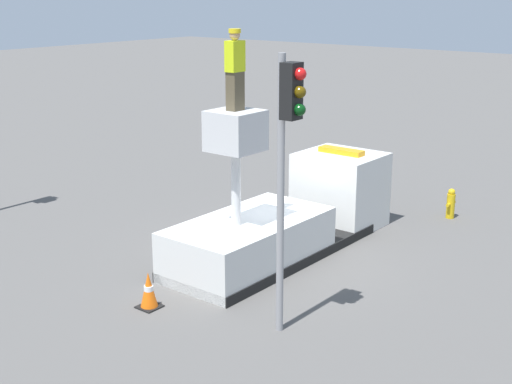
{
  "coord_description": "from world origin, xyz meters",
  "views": [
    {
      "loc": [
        -13.22,
        -9.97,
        6.38
      ],
      "look_at": [
        -2.26,
        -1.25,
        2.37
      ],
      "focal_mm": 50.0,
      "sensor_mm": 36.0,
      "label": 1
    }
  ],
  "objects": [
    {
      "name": "bucket_truck",
      "position": [
        0.61,
        0.0,
        0.81
      ],
      "size": [
        7.07,
        2.19,
        3.81
      ],
      "color": "black",
      "rests_on": "ground"
    },
    {
      "name": "fire_hydrant",
      "position": [
        5.57,
        -2.17,
        0.43
      ],
      "size": [
        0.48,
        0.24,
        0.88
      ],
      "color": "gold",
      "rests_on": "ground"
    },
    {
      "name": "traffic_light_pole",
      "position": [
        -3.11,
        -2.65,
        3.75
      ],
      "size": [
        0.34,
        0.57,
        5.3
      ],
      "color": "gray",
      "rests_on": "ground"
    },
    {
      "name": "worker",
      "position": [
        -1.41,
        0.0,
        4.69
      ],
      "size": [
        0.4,
        0.26,
        1.75
      ],
      "color": "brown",
      "rests_on": "bucket_truck"
    },
    {
      "name": "ground_plane",
      "position": [
        0.0,
        0.0,
        0.0
      ],
      "size": [
        120.0,
        120.0,
        0.0
      ],
      "primitive_type": "plane",
      "color": "#565451"
    },
    {
      "name": "traffic_cone_rear",
      "position": [
        -3.99,
        0.21,
        0.37
      ],
      "size": [
        0.45,
        0.45,
        0.78
      ],
      "color": "black",
      "rests_on": "ground"
    }
  ]
}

